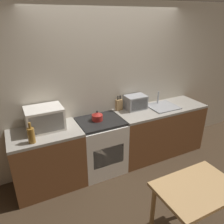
% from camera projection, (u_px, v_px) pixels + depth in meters
% --- Properties ---
extents(ground_plane, '(16.00, 16.00, 0.00)m').
position_uv_depth(ground_plane, '(139.00, 187.00, 3.29)').
color(ground_plane, '#3D2D1E').
extents(wall_back, '(10.00, 0.06, 2.60)m').
position_uv_depth(wall_back, '(109.00, 87.00, 3.59)').
color(wall_back, beige).
rests_on(wall_back, ground_plane).
extents(counter_left_run, '(0.98, 0.62, 0.90)m').
position_uv_depth(counter_left_run, '(48.00, 159.00, 3.18)').
color(counter_left_run, brown).
rests_on(counter_left_run, ground_plane).
extents(counter_right_run, '(1.63, 0.62, 0.90)m').
position_uv_depth(counter_right_run, '(159.00, 130.00, 4.00)').
color(counter_right_run, brown).
rests_on(counter_right_run, ground_plane).
extents(stove_range, '(0.70, 0.62, 0.90)m').
position_uv_depth(stove_range, '(101.00, 146.00, 3.52)').
color(stove_range, silver).
rests_on(stove_range, ground_plane).
extents(kettle, '(0.17, 0.17, 0.16)m').
position_uv_depth(kettle, '(97.00, 116.00, 3.32)').
color(kettle, maroon).
rests_on(kettle, stove_range).
extents(microwave, '(0.50, 0.38, 0.32)m').
position_uv_depth(microwave, '(45.00, 118.00, 3.03)').
color(microwave, silver).
rests_on(microwave, counter_left_run).
extents(bottle, '(0.09, 0.09, 0.28)m').
position_uv_depth(bottle, '(31.00, 135.00, 2.72)').
color(bottle, olive).
rests_on(bottle, counter_left_run).
extents(knife_block, '(0.11, 0.06, 0.26)m').
position_uv_depth(knife_block, '(119.00, 105.00, 3.68)').
color(knife_block, tan).
rests_on(knife_block, counter_right_run).
extents(toaster_oven, '(0.35, 0.25, 0.24)m').
position_uv_depth(toaster_oven, '(136.00, 102.00, 3.73)').
color(toaster_oven, '#999BA0').
rests_on(toaster_oven, counter_right_run).
extents(sink_basin, '(0.49, 0.44, 0.24)m').
position_uv_depth(sink_basin, '(163.00, 106.00, 3.83)').
color(sink_basin, '#999BA0').
rests_on(sink_basin, counter_right_run).
extents(dining_table, '(0.85, 0.57, 0.75)m').
position_uv_depth(dining_table, '(196.00, 196.00, 2.29)').
color(dining_table, tan).
rests_on(dining_table, ground_plane).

